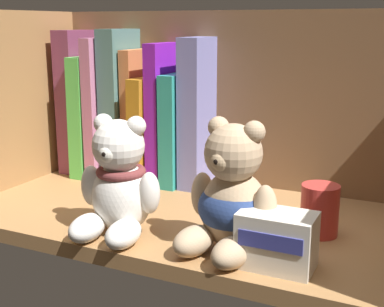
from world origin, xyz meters
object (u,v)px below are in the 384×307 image
Objects in this scene: book_1 at (99,114)px; teddy_bear_smaller at (232,200)px; book_5 at (153,128)px; book_7 at (181,128)px; teddy_bear_larger at (118,184)px; book_2 at (111,106)px; book_3 at (125,103)px; book_4 at (140,114)px; pillar_candle at (320,209)px; book_8 at (200,113)px; book_0 at (82,101)px; book_6 at (167,113)px; small_product_box at (277,240)px.

book_1 is 40.60cm from teddy_bear_smaller.
book_5 is 0.96× the size of book_7.
book_2 is at bearing 125.44° from teddy_bear_larger.
book_3 is at bearing 180.00° from book_5.
book_4 reaches higher than pillar_candle.
book_8 is 26.81cm from teddy_bear_smaller.
book_4 is at bearing 180.00° from book_7.
book_3 is at bearing 120.34° from teddy_bear_larger.
book_4 is 11.21cm from book_8.
book_5 is (5.40, 0.00, -3.79)cm from book_3.
book_4 is at bearing 0.00° from book_0.
teddy_bear_smaller is at bearing -57.32° from book_8.
teddy_bear_larger is (5.74, -23.52, -4.99)cm from book_6.
book_1 reaches higher than pillar_candle.
pillar_candle is at bearing -18.16° from book_2.
book_6 is 3.61cm from book_7.
book_0 is 3.83× the size of pillar_candle.
teddy_bear_larger is (10.84, -23.52, -4.42)cm from book_4.
book_0 is 6.11cm from book_2.
book_7 is at bearing 180.00° from book_8.
book_7 is (2.72, 0.00, -2.36)cm from book_6.
book_4 is 3.28cm from book_5.
book_2 is (6.08, 0.00, -0.59)cm from book_0.
teddy_bear_smaller is at bearing -41.06° from book_4.
book_8 reaches higher than book_4.
book_0 is 1.08× the size of book_6.
book_0 is 43.75cm from teddy_bear_smaller.
book_8 reaches higher than book_1.
book_6 reaches higher than book_1.
pillar_candle is (39.49, -12.96, -8.52)cm from book_2.
book_2 is 0.94× the size of book_3.
teddy_bear_larger is at bearing -65.27° from book_4.
book_0 reaches higher than teddy_bear_larger.
small_product_box is at bearing -2.24° from teddy_bear_larger.
book_4 reaches higher than teddy_bear_smaller.
book_0 is 20.08cm from book_7.
book_0 reaches higher than book_2.
book_3 reaches higher than book_2.
teddy_bear_smaller is 2.40× the size of pillar_candle.
book_3 reaches higher than book_0.
book_7 is at bearing 128.42° from teddy_bear_smaller.
book_4 reaches higher than book_1.
book_2 is at bearing 180.00° from book_8.
book_1 reaches higher than small_product_box.
book_0 is at bearing 150.72° from small_product_box.
book_0 is at bearing 149.42° from teddy_bear_smaller.
book_3 is 3.35cm from book_4.
teddy_bear_larger is at bearing 177.76° from small_product_box.
book_1 is 13.71cm from book_6.
teddy_bear_larger is 0.97× the size of teddy_bear_smaller.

